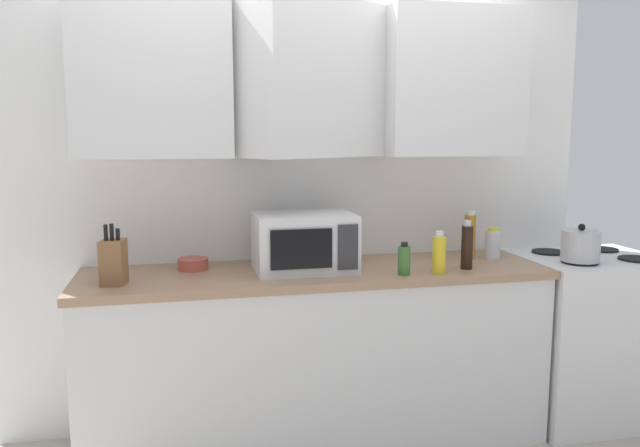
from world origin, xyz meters
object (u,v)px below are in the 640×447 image
object	(u,v)px
bottle_green_oil	(404,260)
bottle_amber_vinegar	(470,236)
knife_block	(113,261)
kettle	(581,246)
bottle_soy_dark	(467,246)
bottle_clear_tall	(493,244)
stove_range	(586,335)
microwave	(304,242)
bottle_yellow_mustard	(439,254)
bowl_ceramic_small	(193,264)

from	to	relation	value
bottle_green_oil	bottle_amber_vinegar	xyz separation A→B (m)	(0.47, 0.28, 0.05)
knife_block	bottle_amber_vinegar	size ratio (longest dim) A/B	1.06
kettle	bottle_soy_dark	xyz separation A→B (m)	(-0.63, 0.00, 0.02)
bottle_soy_dark	bottle_clear_tall	size ratio (longest dim) A/B	1.50
stove_range	bottle_amber_vinegar	bearing A→B (deg)	172.54
knife_block	microwave	bearing A→B (deg)	6.27
microwave	kettle	bearing A→B (deg)	-6.05
kettle	bottle_green_oil	world-z (taller)	kettle
knife_block	bottle_clear_tall	distance (m)	1.94
stove_range	bottle_yellow_mustard	bearing A→B (deg)	-168.51
stove_range	bottle_clear_tall	size ratio (longest dim) A/B	5.62
kettle	bottle_amber_vinegar	size ratio (longest dim) A/B	0.75
bottle_soy_dark	kettle	bearing A→B (deg)	-0.38
microwave	bottle_amber_vinegar	distance (m)	0.92
stove_range	bottle_clear_tall	xyz separation A→B (m)	(-0.55, 0.09, 0.53)
bottle_amber_vinegar	bottle_soy_dark	bearing A→B (deg)	-119.16
bottle_soy_dark	bowl_ceramic_small	size ratio (longest dim) A/B	1.62
microwave	knife_block	bearing A→B (deg)	-173.73
microwave	bottle_yellow_mustard	world-z (taller)	microwave
bowl_ceramic_small	bottle_amber_vinegar	bearing A→B (deg)	-2.21
stove_range	bottle_amber_vinegar	size ratio (longest dim) A/B	3.54
bottle_yellow_mustard	bottle_amber_vinegar	xyz separation A→B (m)	(0.30, 0.29, 0.03)
kettle	bottle_green_oil	distance (m)	0.98
kettle	microwave	world-z (taller)	microwave
stove_range	knife_block	distance (m)	2.54
bottle_yellow_mustard	bottle_clear_tall	xyz separation A→B (m)	(0.43, 0.29, -0.02)
bottle_amber_vinegar	bowl_ceramic_small	distance (m)	1.45
bottle_soy_dark	bottle_yellow_mustard	size ratio (longest dim) A/B	1.18
stove_range	bottle_amber_vinegar	xyz separation A→B (m)	(-0.68, 0.09, 0.57)
knife_block	kettle	bearing A→B (deg)	-1.35
bottle_clear_tall	bottle_amber_vinegar	bearing A→B (deg)	179.12
bottle_clear_tall	bottle_soy_dark	bearing A→B (deg)	-139.28
microwave	bottle_yellow_mustard	size ratio (longest dim) A/B	2.34
stove_range	bottle_amber_vinegar	distance (m)	0.89
bottle_amber_vinegar	bowl_ceramic_small	size ratio (longest dim) A/B	1.72
microwave	bottle_yellow_mustard	distance (m)	0.65
kettle	bottle_yellow_mustard	world-z (taller)	same
stove_range	microwave	world-z (taller)	microwave
stove_range	bottle_green_oil	world-z (taller)	bottle_green_oil
microwave	bottle_green_oil	xyz separation A→B (m)	(0.44, -0.21, -0.07)
bottle_green_oil	bowl_ceramic_small	bearing A→B (deg)	160.86
bottle_amber_vinegar	bowl_ceramic_small	world-z (taller)	bottle_amber_vinegar
bottle_amber_vinegar	kettle	bearing A→B (deg)	-24.23
kettle	bottle_yellow_mustard	distance (m)	0.81
bottle_soy_dark	bottle_amber_vinegar	distance (m)	0.26
kettle	knife_block	distance (m)	2.31
bottle_soy_dark	bottle_green_oil	size ratio (longest dim) A/B	1.55
bottle_yellow_mustard	bowl_ceramic_small	world-z (taller)	bottle_yellow_mustard
microwave	bottle_green_oil	distance (m)	0.49
microwave	bottle_clear_tall	world-z (taller)	microwave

